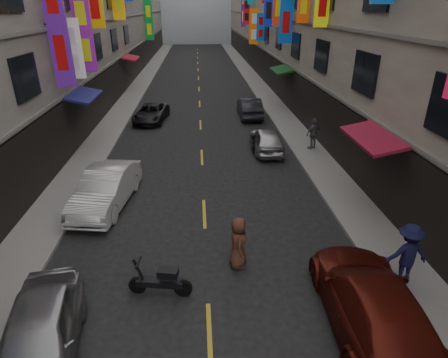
{
  "coord_description": "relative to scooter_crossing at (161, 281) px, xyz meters",
  "views": [
    {
      "loc": [
        -0.11,
        5.27,
        7.41
      ],
      "look_at": [
        0.41,
        12.79,
        3.9
      ],
      "focal_mm": 30.0,
      "sensor_mm": 36.0,
      "label": 1
    }
  ],
  "objects": [
    {
      "name": "sidewalk_left",
      "position": [
        -4.71,
        28.41,
        -0.38
      ],
      "size": [
        2.0,
        90.0,
        0.12
      ],
      "primitive_type": "cube",
      "color": "slate",
      "rests_on": "ground"
    },
    {
      "name": "sidewalk_right",
      "position": [
        7.29,
        28.41,
        -0.38
      ],
      "size": [
        2.0,
        90.0,
        0.12
      ],
      "primitive_type": "cube",
      "color": "slate",
      "rests_on": "ground"
    },
    {
      "name": "street_awnings",
      "position": [
        0.03,
        12.41,
        2.56
      ],
      "size": [
        13.99,
        35.2,
        0.41
      ],
      "color": "#124521",
      "rests_on": "ground"
    },
    {
      "name": "lane_markings",
      "position": [
        1.29,
        25.41,
        -0.44
      ],
      "size": [
        0.12,
        80.2,
        0.01
      ],
      "color": "gold",
      "rests_on": "ground"
    },
    {
      "name": "scooter_crossing",
      "position": [
        0.0,
        0.0,
        0.0
      ],
      "size": [
        1.8,
        0.59,
        1.14
      ],
      "rotation": [
        0.0,
        0.0,
        1.41
      ],
      "color": "black",
      "rests_on": "ground"
    },
    {
      "name": "scooter_far_right",
      "position": [
        4.22,
        11.3,
        0.0
      ],
      "size": [
        0.52,
        1.8,
        1.14
      ],
      "rotation": [
        0.0,
        0.0,
        3.04
      ],
      "color": "black",
      "rests_on": "ground"
    },
    {
      "name": "car_left_near",
      "position": [
        -2.51,
        -2.02,
        0.27
      ],
      "size": [
        2.37,
        4.42,
        1.43
      ],
      "primitive_type": "imported",
      "rotation": [
        0.0,
        0.0,
        0.17
      ],
      "color": "#A7A6AB",
      "rests_on": "ground"
    },
    {
      "name": "car_left_mid",
      "position": [
        -2.6,
        5.34,
        0.32
      ],
      "size": [
        2.26,
        4.81,
        1.53
      ],
      "primitive_type": "imported",
      "rotation": [
        0.0,
        0.0,
        -0.14
      ],
      "color": "silver",
      "rests_on": "ground"
    },
    {
      "name": "car_left_far",
      "position": [
        -2.11,
        17.5,
        0.14
      ],
      "size": [
        2.44,
        4.41,
        1.17
      ],
      "primitive_type": "imported",
      "rotation": [
        0.0,
        0.0,
        -0.13
      ],
      "color": "black",
      "rests_on": "ground"
    },
    {
      "name": "car_right_near",
      "position": [
        5.29,
        -1.6,
        0.33
      ],
      "size": [
        2.44,
        5.42,
        1.54
      ],
      "primitive_type": "imported",
      "rotation": [
        0.0,
        0.0,
        3.09
      ],
      "color": "#5A170F",
      "rests_on": "ground"
    },
    {
      "name": "car_right_mid",
      "position": [
        4.9,
        11.12,
        0.22
      ],
      "size": [
        1.61,
        3.89,
        1.32
      ],
      "primitive_type": "imported",
      "rotation": [
        0.0,
        0.0,
        3.13
      ],
      "color": "#BAB9BE",
      "rests_on": "ground"
    },
    {
      "name": "car_right_far",
      "position": [
        4.88,
        18.17,
        0.25
      ],
      "size": [
        1.49,
        4.23,
        1.39
      ],
      "primitive_type": "imported",
      "rotation": [
        0.0,
        0.0,
        3.14
      ],
      "color": "#24252C",
      "rests_on": "ground"
    },
    {
      "name": "pedestrian_rnear",
      "position": [
        6.92,
        -0.06,
        0.62
      ],
      "size": [
        1.22,
        0.63,
        1.88
      ],
      "primitive_type": "imported",
      "rotation": [
        0.0,
        0.0,
        3.14
      ],
      "color": "black",
      "rests_on": "sidewalk_right"
    },
    {
      "name": "pedestrian_rfar",
      "position": [
        7.47,
        10.99,
        0.55
      ],
      "size": [
        1.18,
        1.0,
        1.75
      ],
      "primitive_type": "imported",
      "rotation": [
        0.0,
        0.0,
        3.64
      ],
      "color": "#5D5D60",
      "rests_on": "sidewalk_right"
    },
    {
      "name": "pedestrian_crossing",
      "position": [
        2.27,
        1.1,
        0.41
      ],
      "size": [
        0.59,
        0.85,
        1.71
      ],
      "primitive_type": "imported",
      "rotation": [
        0.0,
        0.0,
        1.59
      ],
      "color": "#502D20",
      "rests_on": "ground"
    }
  ]
}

